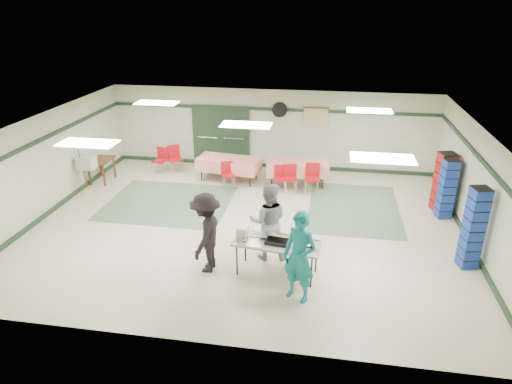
% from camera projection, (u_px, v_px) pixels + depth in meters
% --- Properties ---
extents(floor, '(11.00, 11.00, 0.00)m').
position_uv_depth(floor, '(247.00, 225.00, 11.95)').
color(floor, beige).
rests_on(floor, ground).
extents(ceiling, '(11.00, 11.00, 0.00)m').
position_uv_depth(ceiling, '(246.00, 124.00, 10.89)').
color(ceiling, silver).
rests_on(ceiling, wall_back).
extents(wall_back, '(11.00, 0.00, 11.00)m').
position_uv_depth(wall_back, '(271.00, 129.00, 15.50)').
color(wall_back, beige).
rests_on(wall_back, floor).
extents(wall_front, '(11.00, 0.00, 11.00)m').
position_uv_depth(wall_front, '(196.00, 276.00, 7.34)').
color(wall_front, beige).
rests_on(wall_front, floor).
extents(wall_left, '(0.00, 9.00, 9.00)m').
position_uv_depth(wall_left, '(46.00, 165.00, 12.25)').
color(wall_left, beige).
rests_on(wall_left, floor).
extents(wall_right, '(0.00, 9.00, 9.00)m').
position_uv_depth(wall_right, '(479.00, 191.00, 10.59)').
color(wall_right, beige).
rests_on(wall_right, floor).
extents(trim_back, '(11.00, 0.06, 0.10)m').
position_uv_depth(trim_back, '(271.00, 109.00, 15.20)').
color(trim_back, '#1C3420').
rests_on(trim_back, wall_back).
extents(baseboard_back, '(11.00, 0.06, 0.12)m').
position_uv_depth(baseboard_back, '(270.00, 165.00, 15.98)').
color(baseboard_back, '#1C3420').
rests_on(baseboard_back, floor).
extents(trim_left, '(0.06, 9.00, 0.10)m').
position_uv_depth(trim_left, '(42.00, 139.00, 11.97)').
color(trim_left, '#1C3420').
rests_on(trim_left, wall_back).
extents(baseboard_left, '(0.06, 9.00, 0.12)m').
position_uv_depth(baseboard_left, '(55.00, 208.00, 12.75)').
color(baseboard_left, '#1C3420').
rests_on(baseboard_left, floor).
extents(trim_right, '(0.06, 9.00, 0.10)m').
position_uv_depth(trim_right, '(484.00, 162.00, 10.32)').
color(trim_right, '#1C3420').
rests_on(trim_right, wall_back).
extents(baseboard_right, '(0.06, 9.00, 0.12)m').
position_uv_depth(baseboard_right, '(467.00, 239.00, 11.11)').
color(baseboard_right, '#1C3420').
rests_on(baseboard_right, floor).
extents(green_patch_a, '(3.50, 3.00, 0.01)m').
position_uv_depth(green_patch_a, '(169.00, 202.00, 13.23)').
color(green_patch_a, '#5B7B5A').
rests_on(green_patch_a, floor).
extents(green_patch_b, '(2.50, 3.50, 0.01)m').
position_uv_depth(green_patch_b, '(354.00, 208.00, 12.89)').
color(green_patch_b, '#5B7B5A').
rests_on(green_patch_b, floor).
extents(double_door_left, '(0.90, 0.06, 2.10)m').
position_uv_depth(double_door_left, '(208.00, 135.00, 15.90)').
color(double_door_left, gray).
rests_on(double_door_left, floor).
extents(double_door_right, '(0.90, 0.06, 2.10)m').
position_uv_depth(double_door_right, '(235.00, 137.00, 15.75)').
color(double_door_right, gray).
rests_on(double_door_right, floor).
extents(door_frame, '(2.00, 0.03, 2.15)m').
position_uv_depth(door_frame, '(221.00, 136.00, 15.81)').
color(door_frame, '#1C3420').
rests_on(door_frame, floor).
extents(wall_fan, '(0.50, 0.10, 0.50)m').
position_uv_depth(wall_fan, '(280.00, 110.00, 15.13)').
color(wall_fan, black).
rests_on(wall_fan, wall_back).
extents(scroll_banner, '(0.80, 0.02, 0.60)m').
position_uv_depth(scroll_banner, '(316.00, 117.00, 15.02)').
color(scroll_banner, '#CDB380').
rests_on(scroll_banner, wall_back).
extents(serving_table, '(1.92, 0.96, 0.76)m').
position_uv_depth(serving_table, '(277.00, 244.00, 9.57)').
color(serving_table, '#ABABA6').
rests_on(serving_table, floor).
extents(sheet_tray_right, '(0.65, 0.52, 0.02)m').
position_uv_depth(sheet_tray_right, '(306.00, 244.00, 9.45)').
color(sheet_tray_right, silver).
rests_on(sheet_tray_right, serving_table).
extents(sheet_tray_mid, '(0.62, 0.50, 0.02)m').
position_uv_depth(sheet_tray_mid, '(275.00, 238.00, 9.69)').
color(sheet_tray_mid, silver).
rests_on(sheet_tray_mid, serving_table).
extents(sheet_tray_left, '(0.63, 0.51, 0.02)m').
position_uv_depth(sheet_tray_left, '(251.00, 242.00, 9.53)').
color(sheet_tray_left, silver).
rests_on(sheet_tray_left, serving_table).
extents(baking_pan, '(0.50, 0.35, 0.08)m').
position_uv_depth(baking_pan, '(277.00, 242.00, 9.50)').
color(baking_pan, black).
rests_on(baking_pan, serving_table).
extents(foam_box_stack, '(0.24, 0.22, 0.25)m').
position_uv_depth(foam_box_stack, '(242.00, 233.00, 9.67)').
color(foam_box_stack, white).
rests_on(foam_box_stack, serving_table).
extents(volunteer_teal, '(0.81, 0.70, 1.87)m').
position_uv_depth(volunteer_teal, '(300.00, 257.00, 8.68)').
color(volunteer_teal, teal).
rests_on(volunteer_teal, floor).
extents(volunteer_grey, '(0.96, 0.79, 1.80)m').
position_uv_depth(volunteer_grey, '(268.00, 221.00, 10.13)').
color(volunteer_grey, gray).
rests_on(volunteer_grey, floor).
extents(volunteer_dark, '(0.71, 1.18, 1.79)m').
position_uv_depth(volunteer_dark, '(206.00, 233.00, 9.66)').
color(volunteer_dark, black).
rests_on(volunteer_dark, floor).
extents(dining_table_a, '(1.99, 1.06, 0.77)m').
position_uv_depth(dining_table_a, '(297.00, 168.00, 14.29)').
color(dining_table_a, red).
rests_on(dining_table_a, floor).
extents(dining_table_b, '(2.08, 1.14, 0.77)m').
position_uv_depth(dining_table_b, '(229.00, 164.00, 14.62)').
color(dining_table_b, red).
rests_on(dining_table_b, floor).
extents(chair_a, '(0.47, 0.47, 0.85)m').
position_uv_depth(chair_a, '(290.00, 175.00, 13.82)').
color(chair_a, red).
rests_on(chair_a, floor).
extents(chair_b, '(0.42, 0.42, 0.81)m').
position_uv_depth(chair_b, '(280.00, 175.00, 13.87)').
color(chair_b, red).
rests_on(chair_b, floor).
extents(chair_c, '(0.43, 0.43, 0.92)m').
position_uv_depth(chair_c, '(312.00, 175.00, 13.71)').
color(chair_c, red).
rests_on(chair_c, floor).
extents(chair_d, '(0.51, 0.51, 0.83)m').
position_uv_depth(chair_d, '(228.00, 172.00, 14.11)').
color(chair_d, red).
rests_on(chair_d, floor).
extents(chair_loose_a, '(0.60, 0.60, 0.92)m').
position_uv_depth(chair_loose_a, '(175.00, 156.00, 15.35)').
color(chair_loose_a, red).
rests_on(chair_loose_a, floor).
extents(chair_loose_b, '(0.51, 0.51, 0.89)m').
position_uv_depth(chair_loose_b, '(161.00, 158.00, 15.24)').
color(chair_loose_b, red).
rests_on(chair_loose_b, floor).
extents(crate_stack_blue_a, '(0.42, 0.42, 1.65)m').
position_uv_depth(crate_stack_blue_a, '(447.00, 189.00, 12.06)').
color(crate_stack_blue_a, '#193796').
rests_on(crate_stack_blue_a, floor).
extents(crate_stack_red, '(0.52, 0.52, 1.67)m').
position_uv_depth(crate_stack_red, '(444.00, 182.00, 12.45)').
color(crate_stack_red, maroon).
rests_on(crate_stack_red, floor).
extents(crate_stack_blue_b, '(0.43, 0.43, 1.88)m').
position_uv_depth(crate_stack_blue_b, '(473.00, 228.00, 9.74)').
color(crate_stack_blue_b, '#193796').
rests_on(crate_stack_blue_b, floor).
extents(printer_table, '(0.62, 0.95, 0.74)m').
position_uv_depth(printer_table, '(101.00, 162.00, 14.52)').
color(printer_table, brown).
rests_on(printer_table, floor).
extents(office_printer, '(0.49, 0.43, 0.39)m').
position_uv_depth(office_printer, '(86.00, 162.00, 13.65)').
color(office_printer, '#B4B4AF').
rests_on(office_printer, printer_table).
extents(broom, '(0.08, 0.22, 1.36)m').
position_uv_depth(broom, '(83.00, 171.00, 13.64)').
color(broom, brown).
rests_on(broom, floor).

